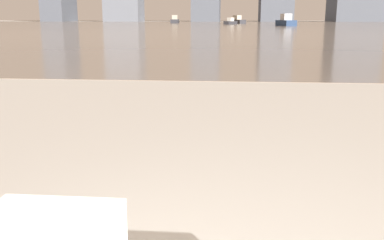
{
  "coord_description": "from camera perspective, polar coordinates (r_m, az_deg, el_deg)",
  "views": [
    {
      "loc": [
        0.26,
        0.19,
        1.0
      ],
      "look_at": [
        0.07,
        2.25,
        0.51
      ],
      "focal_mm": 40.0,
      "sensor_mm": 36.0,
      "label": 1
    }
  ],
  "objects": [
    {
      "name": "harbor_water",
      "position": [
        61.82,
        5.09,
        12.51
      ],
      "size": [
        180.0,
        110.0,
        0.01
      ],
      "color": "gray",
      "rests_on": "ground_plane"
    },
    {
      "name": "harbor_boat_2",
      "position": [
        68.05,
        5.16,
        12.9
      ],
      "size": [
        2.16,
        2.79,
        1.01
      ],
      "color": "#2D2D33",
      "rests_on": "harbor_water"
    },
    {
      "name": "harbor_boat_0",
      "position": [
        77.52,
        6.03,
        13.05
      ],
      "size": [
        3.07,
        3.85,
        1.4
      ],
      "color": "#2D2D33",
      "rests_on": "harbor_water"
    },
    {
      "name": "harbor_boat_1",
      "position": [
        55.98,
        12.41,
        12.7
      ],
      "size": [
        2.27,
        4.16,
        1.48
      ],
      "color": "navy",
      "rests_on": "harbor_water"
    },
    {
      "name": "harbor_boat_3",
      "position": [
        82.48,
        -2.29,
        13.14
      ],
      "size": [
        1.52,
        3.97,
        1.47
      ],
      "color": "#2D2D33",
      "rests_on": "harbor_water"
    }
  ]
}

